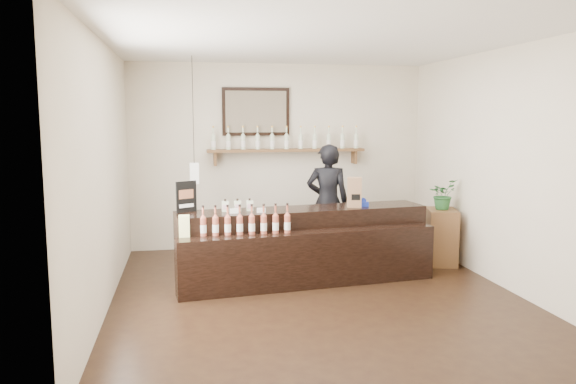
# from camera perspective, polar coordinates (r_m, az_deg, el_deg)

# --- Properties ---
(ground) EXTENTS (5.00, 5.00, 0.00)m
(ground) POSITION_cam_1_polar(r_m,az_deg,el_deg) (6.50, 2.74, -10.30)
(ground) COLOR black
(ground) RESTS_ON ground
(room_shell) EXTENTS (5.00, 5.00, 5.00)m
(room_shell) POSITION_cam_1_polar(r_m,az_deg,el_deg) (6.19, 2.84, 4.87)
(room_shell) COLOR beige
(room_shell) RESTS_ON ground
(back_wall_decor) EXTENTS (2.66, 0.96, 1.69)m
(back_wall_decor) POSITION_cam_1_polar(r_m,az_deg,el_deg) (8.49, -1.86, 5.98)
(back_wall_decor) COLOR brown
(back_wall_decor) RESTS_ON ground
(counter) EXTENTS (3.17, 1.19, 1.02)m
(counter) POSITION_cam_1_polar(r_m,az_deg,el_deg) (6.94, 1.67, -5.60)
(counter) COLOR black
(counter) RESTS_ON ground
(promo_sign) EXTENTS (0.24, 0.15, 0.37)m
(promo_sign) POSITION_cam_1_polar(r_m,az_deg,el_deg) (6.77, -10.29, -0.48)
(promo_sign) COLOR black
(promo_sign) RESTS_ON counter
(paper_bag) EXTENTS (0.20, 0.16, 0.38)m
(paper_bag) POSITION_cam_1_polar(r_m,az_deg,el_deg) (7.08, 6.75, -0.02)
(paper_bag) COLOR #896142
(paper_bag) RESTS_ON counter
(tape_dispenser) EXTENTS (0.14, 0.06, 0.11)m
(tape_dispenser) POSITION_cam_1_polar(r_m,az_deg,el_deg) (7.15, 7.64, -1.14)
(tape_dispenser) COLOR #1B34C1
(tape_dispenser) RESTS_ON counter
(side_cabinet) EXTENTS (0.50, 0.60, 0.76)m
(side_cabinet) POSITION_cam_1_polar(r_m,az_deg,el_deg) (7.96, 15.29, -4.39)
(side_cabinet) COLOR brown
(side_cabinet) RESTS_ON ground
(potted_plant) EXTENTS (0.48, 0.47, 0.41)m
(potted_plant) POSITION_cam_1_polar(r_m,az_deg,el_deg) (7.87, 15.44, -0.23)
(potted_plant) COLOR #255D2B
(potted_plant) RESTS_ON side_cabinet
(shopkeeper) EXTENTS (0.75, 0.58, 1.84)m
(shopkeeper) POSITION_cam_1_polar(r_m,az_deg,el_deg) (7.89, 4.05, -0.25)
(shopkeeper) COLOR black
(shopkeeper) RESTS_ON ground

